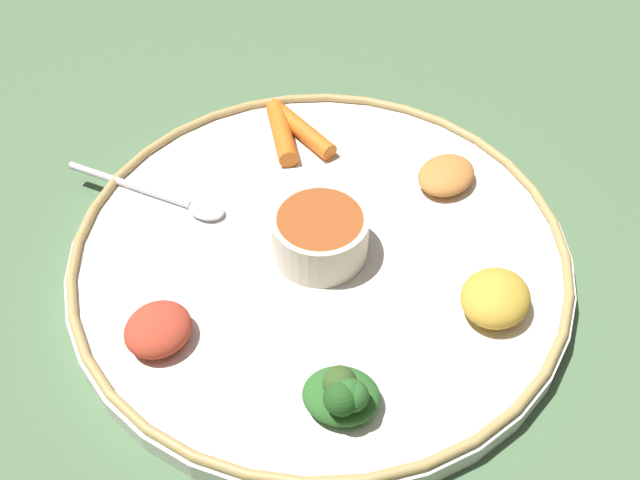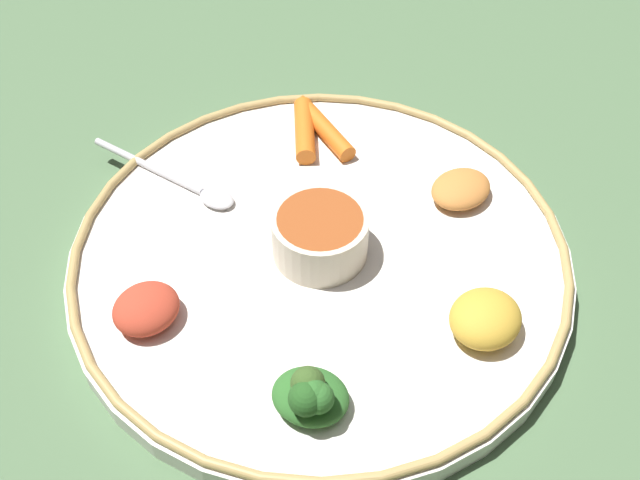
# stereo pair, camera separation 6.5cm
# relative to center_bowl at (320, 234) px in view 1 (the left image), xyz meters

# --- Properties ---
(ground_plane) EXTENTS (2.40, 2.40, 0.00)m
(ground_plane) POSITION_rel_center_bowl_xyz_m (0.00, 0.00, -0.04)
(ground_plane) COLOR #4C6B47
(platter) EXTENTS (0.43, 0.43, 0.02)m
(platter) POSITION_rel_center_bowl_xyz_m (0.00, 0.00, -0.03)
(platter) COLOR white
(platter) RESTS_ON ground_plane
(platter_rim) EXTENTS (0.42, 0.42, 0.01)m
(platter_rim) POSITION_rel_center_bowl_xyz_m (0.00, 0.00, -0.02)
(platter_rim) COLOR tan
(platter_rim) RESTS_ON platter
(center_bowl) EXTENTS (0.08, 0.08, 0.04)m
(center_bowl) POSITION_rel_center_bowl_xyz_m (0.00, 0.00, 0.00)
(center_bowl) COLOR beige
(center_bowl) RESTS_ON platter
(spoon) EXTENTS (0.04, 0.16, 0.01)m
(spoon) POSITION_rel_center_bowl_xyz_m (-0.03, -0.15, -0.02)
(spoon) COLOR silver
(spoon) RESTS_ON platter
(greens_pile) EXTENTS (0.05, 0.06, 0.04)m
(greens_pile) POSITION_rel_center_bowl_xyz_m (0.14, 0.05, -0.00)
(greens_pile) COLOR #2D6628
(greens_pile) RESTS_ON platter
(carrot_near_spoon) EXTENTS (0.07, 0.08, 0.02)m
(carrot_near_spoon) POSITION_rel_center_bowl_xyz_m (-0.14, -0.05, -0.01)
(carrot_near_spoon) COLOR orange
(carrot_near_spoon) RESTS_ON platter
(carrot_outer) EXTENTS (0.09, 0.06, 0.02)m
(carrot_outer) POSITION_rel_center_bowl_xyz_m (-0.14, -0.07, -0.01)
(carrot_outer) COLOR orange
(carrot_outer) RESTS_ON platter
(mound_lentil_yellow) EXTENTS (0.08, 0.07, 0.03)m
(mound_lentil_yellow) POSITION_rel_center_bowl_xyz_m (0.03, 0.15, -0.01)
(mound_lentil_yellow) COLOR gold
(mound_lentil_yellow) RESTS_ON platter
(mound_squash) EXTENTS (0.07, 0.07, 0.02)m
(mound_squash) POSITION_rel_center_bowl_xyz_m (-0.11, 0.09, -0.01)
(mound_squash) COLOR #C67A38
(mound_squash) RESTS_ON platter
(mound_berbere_red) EXTENTS (0.07, 0.07, 0.03)m
(mound_berbere_red) POSITION_rel_center_bowl_xyz_m (0.12, -0.10, -0.01)
(mound_berbere_red) COLOR #B73D28
(mound_berbere_red) RESTS_ON platter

